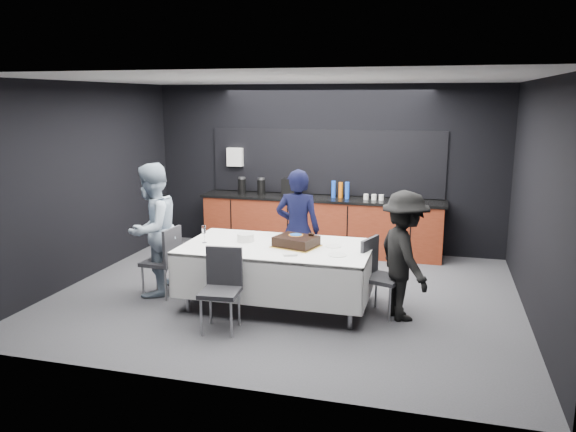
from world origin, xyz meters
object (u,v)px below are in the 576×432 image
object	(u,v)px
chair_near	(222,283)
person_right	(404,256)
cake_assembly	(296,241)
person_center	(298,230)
champagne_flute	(204,230)
party_table	(277,256)
chair_right	(377,271)
chair_left	(165,257)
person_left	(152,230)
plate_stack	(246,237)

from	to	relation	value
chair_near	person_right	world-z (taller)	person_right
cake_assembly	person_center	world-z (taller)	person_center
cake_assembly	champagne_flute	world-z (taller)	champagne_flute
champagne_flute	party_table	bearing A→B (deg)	7.33
champagne_flute	chair_right	bearing A→B (deg)	4.85
chair_right	person_right	xyz separation A→B (m)	(0.31, -0.08, 0.23)
chair_left	person_left	xyz separation A→B (m)	(-0.19, 0.04, 0.34)
cake_assembly	chair_near	distance (m)	1.11
chair_near	plate_stack	bearing A→B (deg)	92.88
chair_left	chair_near	xyz separation A→B (m)	(1.11, -0.80, 0.00)
chair_left	person_left	bearing A→B (deg)	168.17
chair_near	person_center	size ratio (longest dim) A/B	0.56
party_table	chair_right	world-z (taller)	chair_right
chair_left	person_center	size ratio (longest dim) A/B	0.56
party_table	cake_assembly	size ratio (longest dim) A/B	3.78
person_right	plate_stack	bearing A→B (deg)	58.43
chair_right	chair_near	size ratio (longest dim) A/B	1.00
party_table	person_right	size ratio (longest dim) A/B	1.52
party_table	cake_assembly	xyz separation A→B (m)	(0.24, 0.01, 0.20)
person_center	party_table	bearing A→B (deg)	78.70
party_table	person_right	bearing A→B (deg)	-0.55
party_table	person_left	bearing A→B (deg)	-179.45
person_left	champagne_flute	bearing A→B (deg)	89.19
party_table	chair_near	xyz separation A→B (m)	(-0.40, -0.85, -0.11)
person_left	chair_near	bearing A→B (deg)	64.07
plate_stack	champagne_flute	bearing A→B (deg)	-156.35
plate_stack	person_right	bearing A→B (deg)	-3.01
chair_near	person_left	xyz separation A→B (m)	(-1.30, 0.84, 0.34)
champagne_flute	person_right	world-z (taller)	person_right
cake_assembly	chair_left	xyz separation A→B (m)	(-1.75, -0.06, -0.31)
plate_stack	chair_near	distance (m)	0.99
cake_assembly	chair_right	xyz separation A→B (m)	(1.00, 0.06, -0.31)
person_center	person_right	bearing A→B (deg)	149.62
cake_assembly	person_center	bearing A→B (deg)	102.78
chair_left	person_right	size ratio (longest dim) A/B	0.60
plate_stack	person_center	size ratio (longest dim) A/B	0.13
cake_assembly	person_left	bearing A→B (deg)	-179.37
cake_assembly	chair_near	world-z (taller)	cake_assembly
party_table	person_right	world-z (taller)	person_right
chair_left	person_center	distance (m)	1.79
party_table	person_center	xyz separation A→B (m)	(0.08, 0.70, 0.18)
chair_right	person_left	bearing A→B (deg)	-178.43
cake_assembly	plate_stack	world-z (taller)	cake_assembly
plate_stack	champagne_flute	world-z (taller)	champagne_flute
party_table	person_center	size ratio (longest dim) A/B	1.41
chair_left	person_right	xyz separation A→B (m)	(3.06, 0.04, 0.23)
chair_right	person_left	world-z (taller)	person_left
plate_stack	person_right	xyz separation A→B (m)	(1.99, -0.10, -0.06)
plate_stack	chair_left	distance (m)	1.11
plate_stack	champagne_flute	distance (m)	0.53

